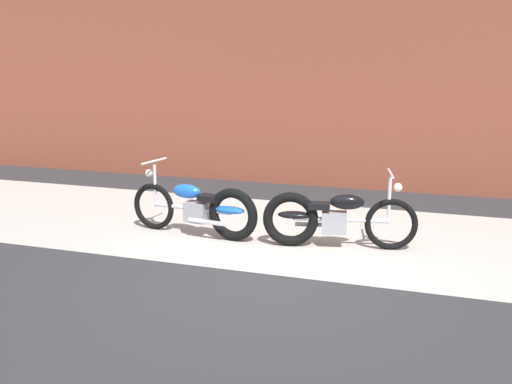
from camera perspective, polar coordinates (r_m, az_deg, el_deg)
name	(u,v)px	position (r m, az deg, el deg)	size (l,w,h in m)	color
ground_plane	(267,274)	(6.65, 1.12, -8.17)	(80.00, 80.00, 0.00)	#2D2D30
sidewalk_slab	(304,233)	(8.25, 4.75, -4.04)	(36.00, 3.50, 0.01)	#B2ADA3
brick_building_wall	(350,46)	(11.30, 9.32, 14.16)	(36.00, 0.50, 5.40)	brown
motorcycle_blue	(201,208)	(8.00, -5.44, -1.64)	(2.00, 0.62, 1.03)	black
motorcycle_black	(328,218)	(7.54, 7.19, -2.57)	(1.99, 0.67, 1.03)	black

